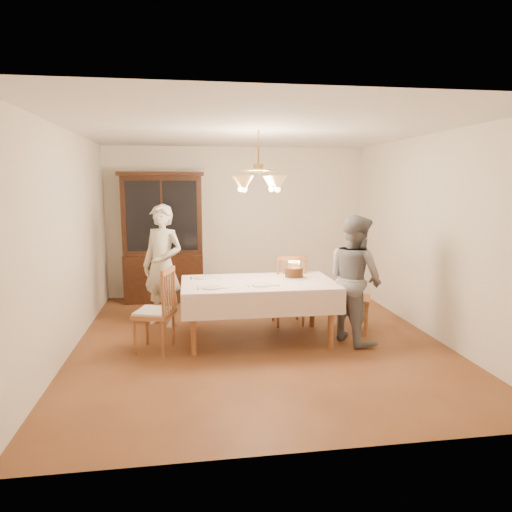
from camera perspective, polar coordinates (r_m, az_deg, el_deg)
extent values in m
plane|color=brown|center=(5.91, 0.29, -10.41)|extent=(5.00, 5.00, 0.00)
plane|color=white|center=(5.62, 0.31, 15.50)|extent=(5.00, 5.00, 0.00)
plane|color=#EDE3CD|center=(8.09, -2.41, 4.25)|extent=(4.50, 0.00, 4.50)
plane|color=#EDE3CD|center=(3.20, 7.16, -3.00)|extent=(4.50, 0.00, 4.50)
plane|color=#EDE3CD|center=(5.73, -22.56, 1.65)|extent=(0.00, 5.00, 5.00)
plane|color=#EDE3CD|center=(6.36, 20.78, 2.41)|extent=(0.00, 5.00, 5.00)
cube|color=brown|center=(5.71, 0.30, -3.48)|extent=(1.80, 1.00, 0.04)
cube|color=white|center=(5.71, 0.30, -3.25)|extent=(1.90, 1.10, 0.01)
cylinder|color=brown|center=(5.34, -7.83, -8.62)|extent=(0.07, 0.07, 0.71)
cylinder|color=brown|center=(5.60, 9.37, -7.84)|extent=(0.07, 0.07, 0.71)
cylinder|color=brown|center=(6.15, -7.93, -6.27)|extent=(0.07, 0.07, 0.71)
cylinder|color=brown|center=(6.37, 7.06, -5.71)|extent=(0.07, 0.07, 0.71)
cube|color=black|center=(7.91, -11.38, -2.61)|extent=(1.30, 0.50, 0.80)
cube|color=black|center=(7.82, -11.60, 5.03)|extent=(1.30, 0.40, 1.30)
cube|color=black|center=(7.62, -11.68, 4.93)|extent=(1.14, 0.01, 1.14)
cube|color=black|center=(7.76, -11.78, 10.02)|extent=(1.38, 0.54, 0.06)
cube|color=brown|center=(6.46, 4.05, -4.59)|extent=(0.44, 0.42, 0.05)
cube|color=brown|center=(6.17, 4.50, -0.30)|extent=(0.40, 0.04, 0.06)
cylinder|color=brown|center=(6.72, 5.20, -6.14)|extent=(0.04, 0.04, 0.43)
cylinder|color=brown|center=(6.64, 2.17, -6.29)|extent=(0.04, 0.04, 0.43)
cylinder|color=brown|center=(6.40, 5.95, -6.92)|extent=(0.04, 0.04, 0.43)
cylinder|color=brown|center=(6.32, 2.77, -7.09)|extent=(0.04, 0.04, 0.43)
cube|color=brown|center=(5.54, -12.65, -7.08)|extent=(0.53, 0.55, 0.05)
cube|color=brown|center=(5.36, -10.95, -1.86)|extent=(0.15, 0.39, 0.06)
cylinder|color=brown|center=(5.83, -13.48, -8.71)|extent=(0.04, 0.04, 0.43)
cylinder|color=brown|center=(5.52, -14.93, -9.79)|extent=(0.04, 0.04, 0.43)
cylinder|color=brown|center=(5.71, -10.29, -8.98)|extent=(0.04, 0.04, 0.43)
cylinder|color=brown|center=(5.39, -11.58, -10.11)|extent=(0.04, 0.04, 0.43)
cube|color=beige|center=(5.53, -12.66, -6.73)|extent=(0.48, 0.50, 0.03)
cube|color=brown|center=(6.24, 12.11, -5.26)|extent=(0.56, 0.57, 0.05)
cube|color=brown|center=(6.15, 10.50, -0.46)|extent=(0.20, 0.38, 0.06)
cylinder|color=brown|center=(6.12, 13.52, -7.87)|extent=(0.04, 0.04, 0.43)
cylinder|color=brown|center=(6.47, 13.66, -6.97)|extent=(0.04, 0.04, 0.43)
cylinder|color=brown|center=(6.14, 10.32, -7.71)|extent=(0.04, 0.04, 0.43)
cylinder|color=brown|center=(6.49, 10.64, -6.82)|extent=(0.04, 0.04, 0.43)
imported|color=beige|center=(6.44, -11.58, -1.19)|extent=(0.74, 0.68, 1.69)
imported|color=slate|center=(5.81, 12.26, -2.80)|extent=(0.83, 0.93, 1.59)
cylinder|color=white|center=(5.94, 4.77, -2.69)|extent=(0.30, 0.30, 0.01)
cylinder|color=#371C0C|center=(5.92, 4.78, -2.03)|extent=(0.23, 0.23, 0.13)
cylinder|color=#598CD8|center=(5.92, 5.44, -1.08)|extent=(0.01, 0.01, 0.07)
sphere|color=#FFB23F|center=(5.91, 5.45, -0.70)|extent=(0.01, 0.01, 0.01)
cylinder|color=pink|center=(5.94, 5.33, -1.04)|extent=(0.01, 0.01, 0.07)
sphere|color=#FFB23F|center=(5.94, 5.34, -0.66)|extent=(0.01, 0.01, 0.01)
cylinder|color=#EACC66|center=(5.96, 5.14, -1.01)|extent=(0.01, 0.01, 0.07)
sphere|color=#FFB23F|center=(5.96, 5.15, -0.63)|extent=(0.01, 0.01, 0.01)
cylinder|color=#598CD8|center=(5.97, 4.90, -0.99)|extent=(0.01, 0.01, 0.07)
sphere|color=#FFB23F|center=(5.97, 4.91, -0.61)|extent=(0.01, 0.01, 0.01)
cylinder|color=pink|center=(5.97, 4.64, -0.99)|extent=(0.01, 0.01, 0.07)
sphere|color=#FFB23F|center=(5.96, 4.65, -0.61)|extent=(0.01, 0.01, 0.01)
cylinder|color=#EACC66|center=(5.96, 4.41, -1.00)|extent=(0.01, 0.01, 0.07)
sphere|color=#FFB23F|center=(5.95, 4.41, -0.62)|extent=(0.01, 0.01, 0.01)
cylinder|color=#598CD8|center=(5.94, 4.23, -1.03)|extent=(0.01, 0.01, 0.07)
sphere|color=#FFB23F|center=(5.93, 4.23, -0.65)|extent=(0.01, 0.01, 0.01)
cylinder|color=pink|center=(5.92, 4.13, -1.07)|extent=(0.01, 0.01, 0.07)
sphere|color=#FFB23F|center=(5.91, 4.14, -0.69)|extent=(0.01, 0.01, 0.01)
cylinder|color=#EACC66|center=(5.89, 4.14, -1.12)|extent=(0.01, 0.01, 0.07)
sphere|color=#FFB23F|center=(5.88, 4.14, -0.74)|extent=(0.01, 0.01, 0.01)
cylinder|color=#598CD8|center=(5.87, 4.25, -1.16)|extent=(0.01, 0.01, 0.07)
sphere|color=#FFB23F|center=(5.86, 4.25, -0.78)|extent=(0.01, 0.01, 0.01)
cylinder|color=pink|center=(5.85, 4.44, -1.20)|extent=(0.01, 0.01, 0.07)
sphere|color=#FFB23F|center=(5.84, 4.44, -0.81)|extent=(0.01, 0.01, 0.01)
cylinder|color=#EACC66|center=(5.84, 4.68, -1.22)|extent=(0.01, 0.01, 0.07)
sphere|color=#FFB23F|center=(5.83, 4.69, -0.83)|extent=(0.01, 0.01, 0.01)
cylinder|color=#598CD8|center=(5.84, 4.95, -1.22)|extent=(0.01, 0.01, 0.07)
sphere|color=#FFB23F|center=(5.83, 4.95, -0.83)|extent=(0.01, 0.01, 0.01)
cylinder|color=pink|center=(5.85, 5.19, -1.20)|extent=(0.01, 0.01, 0.07)
sphere|color=#FFB23F|center=(5.84, 5.19, -0.82)|extent=(0.01, 0.01, 0.01)
cylinder|color=#EACC66|center=(5.87, 5.37, -1.17)|extent=(0.01, 0.01, 0.07)
sphere|color=#FFB23F|center=(5.86, 5.37, -0.79)|extent=(0.01, 0.01, 0.01)
cylinder|color=#598CD8|center=(5.89, 5.46, -1.13)|extent=(0.01, 0.01, 0.07)
sphere|color=#FFB23F|center=(5.89, 5.46, -0.75)|extent=(0.01, 0.01, 0.01)
cylinder|color=white|center=(5.37, -5.52, -3.93)|extent=(0.23, 0.23, 0.02)
cube|color=silver|center=(5.37, -7.23, -4.02)|extent=(0.01, 0.16, 0.01)
cube|color=beige|center=(5.38, -3.82, -3.91)|extent=(0.10, 0.10, 0.01)
cylinder|color=white|center=(5.48, 0.74, -3.62)|extent=(0.24, 0.24, 0.02)
cube|color=silver|center=(5.46, -0.97, -3.72)|extent=(0.02, 0.16, 0.01)
cube|color=beige|center=(5.51, 2.43, -3.58)|extent=(0.10, 0.10, 0.01)
cylinder|color=white|center=(5.94, -6.51, -2.70)|extent=(0.24, 0.24, 0.02)
cube|color=silver|center=(5.94, -8.12, -2.78)|extent=(0.01, 0.16, 0.01)
cube|color=beige|center=(5.95, -4.90, -2.68)|extent=(0.10, 0.10, 0.01)
cylinder|color=#BF8C3F|center=(5.60, 0.31, 13.46)|extent=(0.02, 0.02, 0.40)
cylinder|color=#BF8C3F|center=(5.58, 0.31, 10.90)|extent=(0.12, 0.12, 0.10)
cone|color=#D8994C|center=(5.81, 1.96, 9.05)|extent=(0.22, 0.22, 0.18)
sphere|color=#FFD899|center=(5.81, 1.96, 8.35)|extent=(0.07, 0.07, 0.07)
cone|color=#D8994C|center=(5.75, -1.97, 9.05)|extent=(0.22, 0.22, 0.18)
sphere|color=#FFD899|center=(5.75, -1.97, 8.35)|extent=(0.07, 0.07, 0.07)
cone|color=#D8994C|center=(5.36, -1.49, 9.06)|extent=(0.22, 0.22, 0.18)
sphere|color=#FFD899|center=(5.36, -1.48, 8.31)|extent=(0.07, 0.07, 0.07)
cone|color=#D8994C|center=(5.42, 2.73, 9.05)|extent=(0.22, 0.22, 0.18)
sphere|color=#FFD899|center=(5.42, 2.72, 8.31)|extent=(0.07, 0.07, 0.07)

